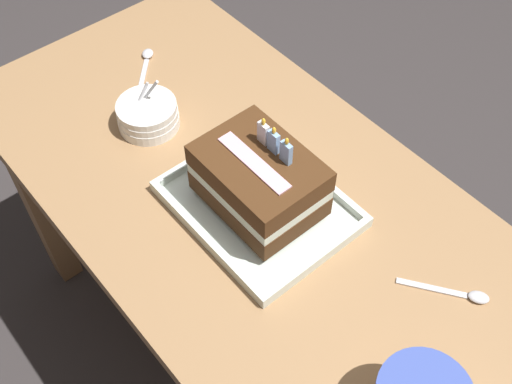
% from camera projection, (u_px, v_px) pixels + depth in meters
% --- Properties ---
extents(ground_plane, '(8.00, 8.00, 0.00)m').
position_uv_depth(ground_plane, '(254.00, 357.00, 1.67)').
color(ground_plane, '#383333').
extents(dining_table, '(1.23, 0.60, 0.70)m').
position_uv_depth(dining_table, '(253.00, 232.00, 1.21)').
color(dining_table, '#9E754C').
rests_on(dining_table, ground_plane).
extents(foil_tray, '(0.31, 0.25, 0.02)m').
position_uv_depth(foil_tray, '(259.00, 206.00, 1.10)').
color(foil_tray, silver).
rests_on(foil_tray, dining_table).
extents(birthday_cake, '(0.20, 0.15, 0.16)m').
position_uv_depth(birthday_cake, '(259.00, 180.00, 1.05)').
color(birthday_cake, '#492B14').
rests_on(birthday_cake, foil_tray).
extents(bowl_stack, '(0.12, 0.12, 0.10)m').
position_uv_depth(bowl_stack, '(148.00, 115.00, 1.21)').
color(bowl_stack, white).
rests_on(bowl_stack, dining_table).
extents(serving_spoon_near_tray, '(0.12, 0.11, 0.01)m').
position_uv_depth(serving_spoon_near_tray, '(146.00, 61.00, 1.35)').
color(serving_spoon_near_tray, silver).
rests_on(serving_spoon_near_tray, dining_table).
extents(serving_spoon_by_bowls, '(0.13, 0.10, 0.01)m').
position_uv_depth(serving_spoon_by_bowls, '(465.00, 295.00, 1.00)').
color(serving_spoon_by_bowls, silver).
rests_on(serving_spoon_by_bowls, dining_table).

